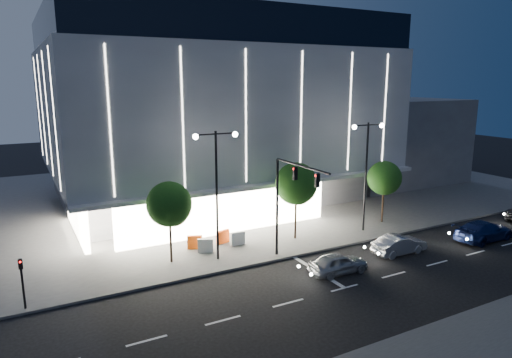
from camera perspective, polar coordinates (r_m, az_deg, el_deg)
The scene contains 18 objects.
ground at distance 28.65m, azimuth 5.88°, elevation -13.07°, with size 160.00×160.00×0.00m, color black.
sidewalk_museum at distance 50.90m, azimuth -4.64°, elevation -1.62°, with size 70.00×40.00×0.15m, color #474747.
museum at distance 47.18m, azimuth -6.27°, elevation 8.57°, with size 30.00×25.80×18.00m.
annex_building at distance 61.36m, azimuth 13.60°, elevation 5.12°, with size 16.00×20.00×10.00m, color #4C4C51.
traffic_mast at distance 30.12m, azimuth 4.10°, elevation -1.60°, with size 0.33×5.89×7.07m.
street_lamp_west at distance 30.39m, azimuth -4.96°, elevation 0.30°, with size 3.16×0.36×9.00m.
street_lamp_east at distance 37.38m, azimuth 13.66°, elevation 2.24°, with size 3.16×0.36×9.00m.
ped_signal_far at distance 27.81m, azimuth -27.21°, elevation -10.98°, with size 0.22×0.24×3.00m.
tree_left at distance 30.78m, azimuth -10.75°, elevation -3.41°, with size 3.02×3.02×5.72m.
tree_mid at distance 34.89m, azimuth 5.06°, elevation -0.88°, with size 3.25×3.25×6.15m.
tree_right at distance 40.54m, azimuth 15.74°, elevation -0.10°, with size 2.91×2.91×5.51m.
car_lead at distance 30.33m, azimuth 10.26°, elevation -10.33°, with size 1.61×4.00×1.36m, color #9C9FA3.
car_second at distance 34.59m, azimuth 17.48°, elevation -7.82°, with size 1.46×4.18×1.38m, color #B0B2B9.
car_third at distance 39.80m, azimuth 26.57°, elevation -5.81°, with size 2.18×5.35×1.55m, color navy.
barrier_a at distance 33.89m, azimuth -7.66°, elevation -7.84°, with size 1.10×0.25×1.00m, color #F9500D.
barrier_b at distance 33.13m, azimuth -6.34°, elevation -8.28°, with size 1.10×0.25×1.00m, color silver.
barrier_c at distance 34.81m, azimuth -4.17°, elevation -7.21°, with size 1.10×0.25×1.00m, color #FB4C0D.
barrier_d at distance 34.40m, azimuth -2.29°, elevation -7.43°, with size 1.10×0.25×1.00m, color white.
Camera 1 is at (-14.73, -21.33, 12.20)m, focal length 32.00 mm.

